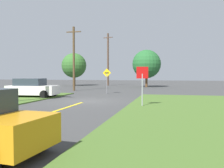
{
  "coord_description": "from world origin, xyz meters",
  "views": [
    {
      "loc": [
        5.98,
        -17.23,
        2.01
      ],
      "look_at": [
        1.36,
        2.41,
        1.18
      ],
      "focal_mm": 39.52,
      "sensor_mm": 36.0,
      "label": 1
    }
  ],
  "objects_px": {
    "pine_tree_center": "(74,66)",
    "stop_sign": "(142,79)",
    "parked_car_near_building": "(32,88)",
    "utility_pole_far": "(108,59)",
    "direction_sign": "(107,78)",
    "oak_tree_left": "(147,64)",
    "utility_pole_mid": "(74,58)"
  },
  "relations": [
    {
      "from": "pine_tree_center",
      "to": "stop_sign",
      "type": "bearing_deg",
      "value": -59.68
    },
    {
      "from": "parked_car_near_building",
      "to": "utility_pole_far",
      "type": "relative_size",
      "value": 0.48
    },
    {
      "from": "parked_car_near_building",
      "to": "direction_sign",
      "type": "bearing_deg",
      "value": 41.71
    },
    {
      "from": "parked_car_near_building",
      "to": "utility_pole_far",
      "type": "xyz_separation_m",
      "value": [
        1.02,
        22.39,
        3.79
      ]
    },
    {
      "from": "parked_car_near_building",
      "to": "oak_tree_left",
      "type": "relative_size",
      "value": 0.75
    },
    {
      "from": "utility_pole_far",
      "to": "oak_tree_left",
      "type": "xyz_separation_m",
      "value": [
        6.95,
        -3.65,
        -1.09
      ]
    },
    {
      "from": "stop_sign",
      "to": "direction_sign",
      "type": "relative_size",
      "value": 0.95
    },
    {
      "from": "utility_pole_mid",
      "to": "utility_pole_far",
      "type": "distance_m",
      "value": 13.85
    },
    {
      "from": "utility_pole_far",
      "to": "direction_sign",
      "type": "xyz_separation_m",
      "value": [
        4.16,
        -16.97,
        -3.0
      ]
    },
    {
      "from": "utility_pole_mid",
      "to": "pine_tree_center",
      "type": "distance_m",
      "value": 12.63
    },
    {
      "from": "stop_sign",
      "to": "utility_pole_far",
      "type": "distance_m",
      "value": 27.96
    },
    {
      "from": "utility_pole_far",
      "to": "direction_sign",
      "type": "distance_m",
      "value": 17.73
    },
    {
      "from": "direction_sign",
      "to": "stop_sign",
      "type": "bearing_deg",
      "value": -63.81
    },
    {
      "from": "stop_sign",
      "to": "pine_tree_center",
      "type": "xyz_separation_m",
      "value": [
        -14.2,
        24.27,
        1.72
      ]
    },
    {
      "from": "stop_sign",
      "to": "utility_pole_mid",
      "type": "height_order",
      "value": "utility_pole_mid"
    },
    {
      "from": "parked_car_near_building",
      "to": "pine_tree_center",
      "type": "xyz_separation_m",
      "value": [
        -4.39,
        20.28,
        2.62
      ]
    },
    {
      "from": "parked_car_near_building",
      "to": "direction_sign",
      "type": "relative_size",
      "value": 1.67
    },
    {
      "from": "utility_pole_mid",
      "to": "direction_sign",
      "type": "bearing_deg",
      "value": -33.0
    },
    {
      "from": "parked_car_near_building",
      "to": "pine_tree_center",
      "type": "bearing_deg",
      "value": 97.58
    },
    {
      "from": "utility_pole_mid",
      "to": "direction_sign",
      "type": "xyz_separation_m",
      "value": [
        4.85,
        -3.15,
        -2.34
      ]
    },
    {
      "from": "stop_sign",
      "to": "parked_car_near_building",
      "type": "height_order",
      "value": "stop_sign"
    },
    {
      "from": "parked_car_near_building",
      "to": "pine_tree_center",
      "type": "distance_m",
      "value": 20.91
    },
    {
      "from": "oak_tree_left",
      "to": "direction_sign",
      "type": "bearing_deg",
      "value": -101.81
    },
    {
      "from": "parked_car_near_building",
      "to": "utility_pole_mid",
      "type": "xyz_separation_m",
      "value": [
        0.33,
        8.57,
        3.13
      ]
    },
    {
      "from": "utility_pole_mid",
      "to": "oak_tree_left",
      "type": "xyz_separation_m",
      "value": [
        7.64,
        10.17,
        -0.43
      ]
    },
    {
      "from": "direction_sign",
      "to": "parked_car_near_building",
      "type": "bearing_deg",
      "value": -133.65
    },
    {
      "from": "utility_pole_mid",
      "to": "direction_sign",
      "type": "distance_m",
      "value": 6.24
    },
    {
      "from": "pine_tree_center",
      "to": "utility_pole_mid",
      "type": "bearing_deg",
      "value": -68.06
    },
    {
      "from": "direction_sign",
      "to": "oak_tree_left",
      "type": "bearing_deg",
      "value": 78.19
    },
    {
      "from": "oak_tree_left",
      "to": "pine_tree_center",
      "type": "height_order",
      "value": "oak_tree_left"
    },
    {
      "from": "stop_sign",
      "to": "oak_tree_left",
      "type": "height_order",
      "value": "oak_tree_left"
    },
    {
      "from": "direction_sign",
      "to": "oak_tree_left",
      "type": "xyz_separation_m",
      "value": [
        2.79,
        13.32,
        1.91
      ]
    }
  ]
}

